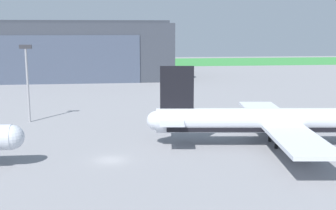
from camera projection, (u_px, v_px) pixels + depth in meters
The scene contains 5 objects.
ground_plane at pixel (111, 160), 61.10m from camera, with size 440.00×440.00×0.00m, color gray.
grass_field_strip at pixel (116, 63), 236.46m from camera, with size 440.00×56.00×0.08m, color #398C41.
maintenance_hangar at pixel (35, 50), 162.29m from camera, with size 103.34×41.99×21.93m.
airliner_near_left at pixel (284, 121), 68.47m from camera, with size 44.79×38.59×12.96m.
apron_light_mast at pixel (27, 76), 84.55m from camera, with size 2.40×0.50×15.65m.
Camera 1 is at (1.45, -59.26, 18.79)m, focal length 45.13 mm.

